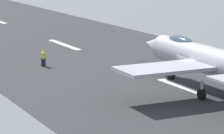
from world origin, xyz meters
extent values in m
plane|color=slate|center=(0.00, 0.00, 0.00)|extent=(400.00, 400.00, 0.00)
cube|color=#333333|center=(0.00, 0.00, 0.01)|extent=(240.00, 26.00, 0.02)
cube|color=white|center=(-0.04, 0.00, 0.02)|extent=(8.00, 0.70, 0.00)
cube|color=white|center=(24.10, 0.00, 0.02)|extent=(8.00, 0.70, 0.00)
cylinder|color=#B1ADB4|center=(-1.26, -0.69, 2.44)|extent=(12.85, 2.54, 2.08)
cone|color=#B1ADB4|center=(6.60, -0.97, 2.44)|extent=(3.01, 1.87, 1.77)
ellipsoid|color=#3F5160|center=(2.34, -0.82, 3.22)|extent=(3.64, 1.23, 1.10)
cube|color=#B1ADB4|center=(-2.11, 3.59, 2.34)|extent=(3.63, 6.54, 0.24)
cylinder|color=silver|center=(3.65, -0.87, 0.70)|extent=(0.18, 0.18, 1.40)
cylinder|color=black|center=(3.65, -0.87, 0.38)|extent=(0.77, 0.33, 0.76)
cylinder|color=silver|center=(-3.00, 0.97, 0.70)|extent=(0.18, 0.18, 1.40)
cylinder|color=black|center=(-3.00, 0.97, 0.38)|extent=(0.77, 0.33, 0.76)
cube|color=#1E2338|center=(13.49, 6.51, 0.41)|extent=(0.24, 0.36, 0.83)
cube|color=yellow|center=(13.49, 6.51, 1.02)|extent=(0.50, 0.40, 0.56)
sphere|color=tan|center=(13.49, 6.51, 1.45)|extent=(0.22, 0.22, 0.22)
cylinder|color=yellow|center=(13.78, 6.42, 0.99)|extent=(0.10, 0.10, 0.53)
cylinder|color=yellow|center=(13.20, 6.60, 0.99)|extent=(0.10, 0.10, 0.53)
cone|color=orange|center=(16.92, -12.70, 0.28)|extent=(0.44, 0.44, 0.55)
camera|label=1|loc=(-35.40, 25.04, 10.33)|focal=93.52mm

